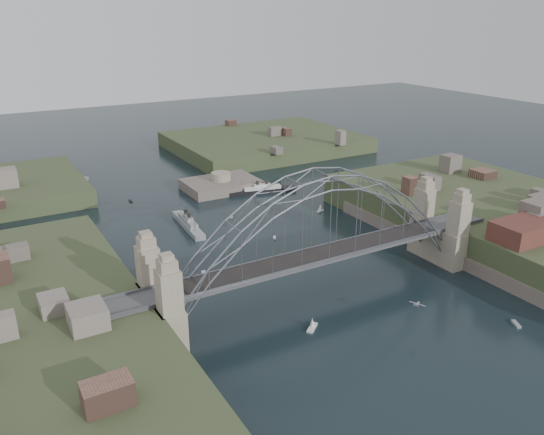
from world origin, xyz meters
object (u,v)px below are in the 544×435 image
(bridge, at_px, (320,235))
(wharf_shed, at_px, (535,227))
(naval_cruiser_near, at_px, (188,224))
(naval_cruiser_far, at_px, (76,186))
(fort_island, at_px, (221,190))
(ocean_liner, at_px, (262,190))

(bridge, xyz_separation_m, wharf_shed, (44.00, -14.00, -2.32))
(wharf_shed, bearing_deg, bridge, 162.35)
(naval_cruiser_near, relative_size, naval_cruiser_far, 1.18)
(fort_island, relative_size, naval_cruiser_far, 1.30)
(bridge, distance_m, ocean_liner, 65.44)
(wharf_shed, height_order, naval_cruiser_far, wharf_shed)
(fort_island, bearing_deg, naval_cruiser_near, -130.26)
(naval_cruiser_near, distance_m, ocean_liner, 33.82)
(ocean_liner, bearing_deg, fort_island, 135.39)
(naval_cruiser_far, relative_size, ocean_liner, 0.80)
(ocean_liner, bearing_deg, bridge, -109.36)
(bridge, bearing_deg, naval_cruiser_near, 100.95)
(fort_island, height_order, wharf_shed, wharf_shed)
(fort_island, xyz_separation_m, naval_cruiser_far, (-38.76, 22.99, 1.28))
(wharf_shed, relative_size, naval_cruiser_near, 1.01)
(bridge, height_order, ocean_liner, bridge)
(wharf_shed, bearing_deg, ocean_liner, 106.85)
(fort_island, bearing_deg, wharf_shed, -69.15)
(fort_island, xyz_separation_m, wharf_shed, (32.00, -84.00, 10.34))
(naval_cruiser_far, bearing_deg, bridge, -73.95)
(naval_cruiser_near, distance_m, naval_cruiser_far, 50.83)
(wharf_shed, distance_m, ocean_liner, 78.67)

